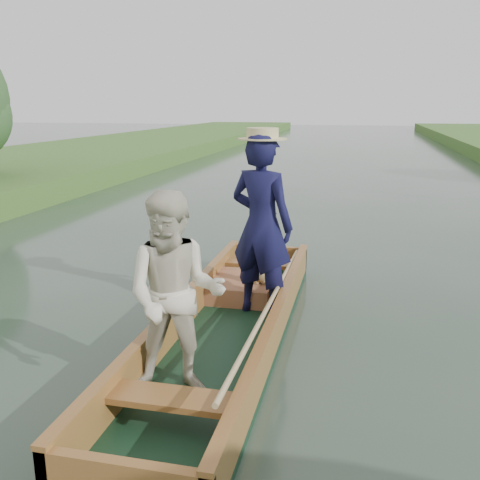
# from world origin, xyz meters

# --- Properties ---
(ground) EXTENTS (120.00, 120.00, 0.00)m
(ground) POSITION_xyz_m (0.00, 0.00, 0.00)
(ground) COLOR #283D30
(ground) RESTS_ON ground
(trees_far) EXTENTS (22.05, 9.83, 4.25)m
(trees_far) POSITION_xyz_m (-0.18, 9.23, 2.37)
(trees_far) COLOR #47331E
(trees_far) RESTS_ON ground
(punt) EXTENTS (1.24, 5.00, 2.13)m
(punt) POSITION_xyz_m (0.01, -0.08, 0.69)
(punt) COLOR #13311D
(punt) RESTS_ON ground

